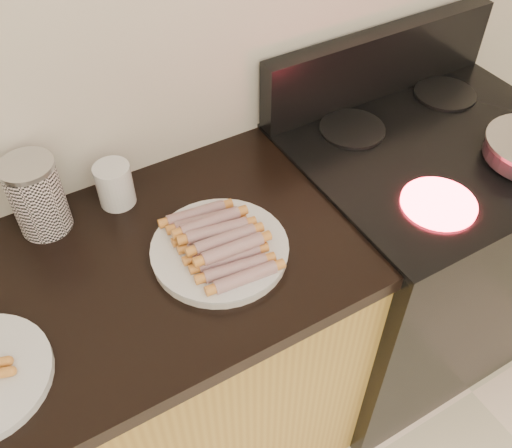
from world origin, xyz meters
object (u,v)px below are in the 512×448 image
stove (409,256)px  mug (115,185)px  main_plate (220,251)px  canister (37,196)px

stove → mug: mug is taller
main_plate → canister: canister is taller
mug → stove: bearing=-16.2°
stove → canister: size_ratio=4.89×
main_plate → mug: (-0.13, 0.27, 0.04)m
mug → main_plate: bearing=-64.1°
stove → main_plate: size_ratio=3.03×
canister → mug: bearing=-1.7°
stove → mug: (-0.82, 0.24, 0.50)m
main_plate → canister: 0.42m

